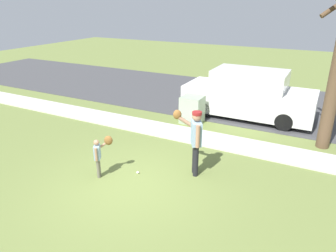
{
  "coord_description": "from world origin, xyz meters",
  "views": [
    {
      "loc": [
        3.97,
        -5.53,
        4.35
      ],
      "look_at": [
        0.13,
        1.87,
        1.0
      ],
      "focal_mm": 33.24,
      "sensor_mm": 36.0,
      "label": 1
    }
  ],
  "objects_px": {
    "utility_cabinet": "(192,110)",
    "parked_van_white": "(248,95)",
    "person_adult": "(195,136)",
    "baseball": "(138,173)",
    "person_child": "(100,152)"
  },
  "relations": [
    {
      "from": "baseball",
      "to": "person_adult",
      "type": "bearing_deg",
      "value": 27.92
    },
    {
      "from": "utility_cabinet",
      "to": "person_adult",
      "type": "bearing_deg",
      "value": -66.01
    },
    {
      "from": "utility_cabinet",
      "to": "parked_van_white",
      "type": "relative_size",
      "value": 0.21
    },
    {
      "from": "baseball",
      "to": "parked_van_white",
      "type": "height_order",
      "value": "parked_van_white"
    },
    {
      "from": "baseball",
      "to": "parked_van_white",
      "type": "bearing_deg",
      "value": 75.95
    },
    {
      "from": "person_adult",
      "to": "person_child",
      "type": "bearing_deg",
      "value": -0.48
    },
    {
      "from": "utility_cabinet",
      "to": "baseball",
      "type": "bearing_deg",
      "value": -86.67
    },
    {
      "from": "person_child",
      "to": "utility_cabinet",
      "type": "height_order",
      "value": "person_child"
    },
    {
      "from": "person_adult",
      "to": "parked_van_white",
      "type": "xyz_separation_m",
      "value": [
        0.13,
        5.16,
        -0.21
      ]
    },
    {
      "from": "person_adult",
      "to": "person_child",
      "type": "height_order",
      "value": "person_adult"
    },
    {
      "from": "person_child",
      "to": "parked_van_white",
      "type": "bearing_deg",
      "value": 39.91
    },
    {
      "from": "person_adult",
      "to": "baseball",
      "type": "relative_size",
      "value": 24.09
    },
    {
      "from": "utility_cabinet",
      "to": "parked_van_white",
      "type": "height_order",
      "value": "parked_van_white"
    },
    {
      "from": "parked_van_white",
      "to": "person_adult",
      "type": "bearing_deg",
      "value": 88.52
    },
    {
      "from": "parked_van_white",
      "to": "utility_cabinet",
      "type": "bearing_deg",
      "value": 43.04
    }
  ]
}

